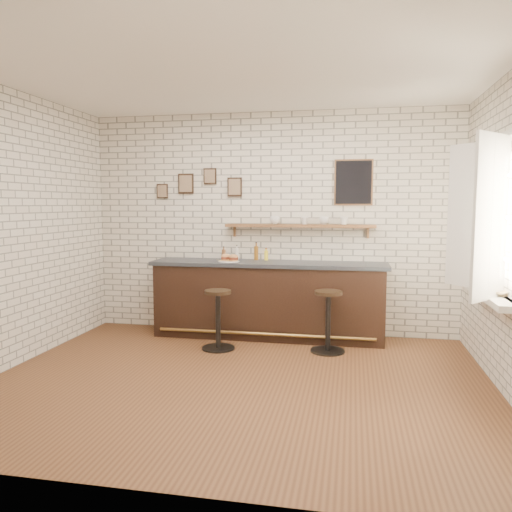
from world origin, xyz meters
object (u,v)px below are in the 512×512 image
(shelf_cup_b, at_px, (305,221))
(shelf_cup_d, at_px, (344,221))
(bar_counter, at_px, (268,299))
(condiment_bottle_yellow, at_px, (266,255))
(bitters_bottle_amber, at_px, (256,253))
(bar_stool_left, at_px, (218,318))
(bar_stool_right, at_px, (328,319))
(shelf_cup_c, at_px, (324,221))
(book_lower, at_px, (491,293))
(bitters_bottle_brown, at_px, (224,254))
(book_upper, at_px, (490,290))
(ciabatta_sandwich, at_px, (230,258))
(bitters_bottle_white, at_px, (237,254))
(shelf_cup_a, at_px, (275,220))
(sandwich_plate, at_px, (229,261))

(shelf_cup_b, relative_size, shelf_cup_d, 1.00)
(bar_counter, height_order, condiment_bottle_yellow, condiment_bottle_yellow)
(bitters_bottle_amber, height_order, shelf_cup_b, shelf_cup_b)
(bar_stool_left, height_order, shelf_cup_b, shelf_cup_b)
(bitters_bottle_amber, bearing_deg, bar_stool_right, -35.23)
(shelf_cup_c, xyz_separation_m, book_lower, (1.65, -1.72, -0.61))
(bitters_bottle_brown, relative_size, book_upper, 0.74)
(bitters_bottle_brown, distance_m, bar_stool_right, 1.77)
(ciabatta_sandwich, distance_m, book_upper, 3.19)
(bitters_bottle_white, distance_m, shelf_cup_a, 0.70)
(bar_counter, xyz_separation_m, book_lower, (2.36, -1.52, 0.44))
(bar_stool_left, height_order, shelf_cup_c, shelf_cup_c)
(bitters_bottle_amber, bearing_deg, bitters_bottle_brown, 180.00)
(sandwich_plate, distance_m, shelf_cup_a, 0.83)
(bitters_bottle_amber, bearing_deg, shelf_cup_b, 1.66)
(shelf_cup_b, bearing_deg, condiment_bottle_yellow, 110.67)
(bitters_bottle_white, bearing_deg, bitters_bottle_amber, 0.00)
(bar_stool_right, xyz_separation_m, shelf_cup_d, (0.16, 0.73, 1.15))
(ciabatta_sandwich, distance_m, bitters_bottle_white, 0.26)
(bitters_bottle_white, distance_m, book_lower, 3.31)
(sandwich_plate, height_order, shelf_cup_a, shelf_cup_a)
(bar_stool_left, distance_m, book_lower, 3.05)
(bar_stool_left, bearing_deg, condiment_bottle_yellow, 62.08)
(sandwich_plate, xyz_separation_m, bitters_bottle_brown, (-0.14, 0.26, 0.07))
(sandwich_plate, xyz_separation_m, book_upper, (2.88, -1.40, -0.05))
(book_lower, bearing_deg, shelf_cup_d, 105.42)
(bitters_bottle_brown, xyz_separation_m, shelf_cup_c, (1.36, 0.02, 0.47))
(condiment_bottle_yellow, distance_m, bar_stool_right, 1.32)
(bar_counter, height_order, bitters_bottle_white, bitters_bottle_white)
(bitters_bottle_brown, bearing_deg, book_lower, -29.43)
(ciabatta_sandwich, bearing_deg, bar_stool_right, -19.09)
(bar_stool_right, relative_size, shelf_cup_b, 6.93)
(bar_counter, xyz_separation_m, bar_stool_right, (0.82, -0.53, -0.11))
(ciabatta_sandwich, xyz_separation_m, shelf_cup_a, (0.56, 0.28, 0.49))
(bitters_bottle_brown, bearing_deg, bar_stool_right, -25.99)
(sandwich_plate, bearing_deg, shelf_cup_c, 12.73)
(ciabatta_sandwich, bearing_deg, bar_stool_left, -90.37)
(sandwich_plate, bearing_deg, bitters_bottle_brown, 117.78)
(sandwich_plate, relative_size, condiment_bottle_yellow, 1.69)
(bitters_bottle_brown, height_order, book_upper, bitters_bottle_brown)
(sandwich_plate, bearing_deg, bar_stool_right, -18.94)
(ciabatta_sandwich, relative_size, shelf_cup_b, 2.47)
(bar_counter, relative_size, ciabatta_sandwich, 11.72)
(book_upper, bearing_deg, sandwich_plate, -165.51)
(bitters_bottle_white, xyz_separation_m, book_lower, (2.83, -1.70, -0.15))
(bar_counter, xyz_separation_m, book_upper, (2.36, -1.48, 0.46))
(bitters_bottle_brown, bearing_deg, shelf_cup_d, 0.67)
(sandwich_plate, height_order, shelf_cup_b, shelf_cup_b)
(bar_counter, relative_size, bitters_bottle_brown, 17.33)
(bar_counter, xyz_separation_m, shelf_cup_a, (0.05, 0.20, 1.05))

